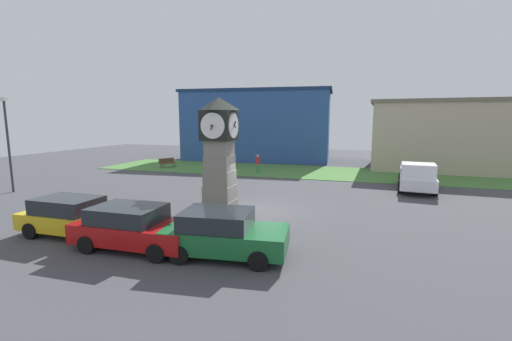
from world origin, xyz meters
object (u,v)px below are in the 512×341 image
at_px(bench, 167,162).
at_px(pedestrian_near_bench, 258,163).
at_px(bollard_near_tower, 160,218).
at_px(pickup_truck, 417,176).
at_px(car_near_tower, 134,227).
at_px(car_navy_sedan, 73,216).
at_px(street_lamp_near_road, 8,138).
at_px(clock_tower, 219,154).
at_px(car_by_building, 223,233).
at_px(bollard_mid_row, 185,223).

xyz_separation_m(bench, pedestrian_near_bench, (9.33, -0.74, 0.41)).
xyz_separation_m(bollard_near_tower, pickup_truck, (11.45, 12.51, 0.35)).
distance_m(car_near_tower, pedestrian_near_bench, 17.77).
distance_m(car_navy_sedan, street_lamp_near_road, 11.95).
xyz_separation_m(bollard_near_tower, car_navy_sedan, (-3.04, -1.44, 0.20)).
relative_size(car_navy_sedan, street_lamp_near_road, 0.74).
distance_m(car_navy_sedan, pedestrian_near_bench, 17.49).
height_order(clock_tower, car_by_building, clock_tower).
xyz_separation_m(bollard_near_tower, street_lamp_near_road, (-13.36, 3.93, 2.89)).
xyz_separation_m(bollard_near_tower, car_near_tower, (0.17, -1.87, 0.20)).
distance_m(car_by_building, pickup_truck, 16.17).
bearing_deg(car_near_tower, bollard_mid_row, 57.60).
xyz_separation_m(car_by_building, bench, (-13.47, 18.22, -0.27)).
height_order(car_near_tower, street_lamp_near_road, street_lamp_near_road).
bearing_deg(pickup_truck, bench, 169.12).
distance_m(car_navy_sedan, car_by_building, 6.58).
height_order(bollard_near_tower, pedestrian_near_bench, pedestrian_near_bench).
relative_size(bollard_near_tower, bollard_mid_row, 1.15).
height_order(pickup_truck, pedestrian_near_bench, pickup_truck).
bearing_deg(street_lamp_near_road, bollard_near_tower, -16.39).
bearing_deg(bollard_mid_row, car_near_tower, -122.40).
relative_size(bollard_near_tower, car_by_building, 0.26).
bearing_deg(pedestrian_near_bench, pickup_truck, -15.61).
bearing_deg(car_navy_sedan, clock_tower, 45.64).
bearing_deg(bollard_mid_row, car_navy_sedan, -163.28).
xyz_separation_m(pickup_truck, bench, (-21.38, 4.11, -0.41)).
xyz_separation_m(car_navy_sedan, car_near_tower, (3.21, -0.43, 0.01)).
bearing_deg(bench, car_by_building, -53.51).
bearing_deg(clock_tower, car_near_tower, -103.92).
relative_size(bollard_near_tower, car_near_tower, 0.26).
relative_size(bollard_mid_row, car_by_building, 0.23).
xyz_separation_m(bollard_near_tower, car_by_building, (3.54, -1.60, 0.22)).
relative_size(pickup_truck, street_lamp_near_road, 0.96).
height_order(clock_tower, street_lamp_near_road, street_lamp_near_road).
distance_m(bollard_near_tower, pedestrian_near_bench, 15.89).
bearing_deg(car_navy_sedan, pedestrian_near_bench, 82.01).
bearing_deg(bollard_near_tower, car_by_building, -24.26).
distance_m(clock_tower, bollard_near_tower, 4.17).
height_order(clock_tower, bollard_near_tower, clock_tower).
bearing_deg(car_by_building, pickup_truck, 60.72).
distance_m(bollard_mid_row, street_lamp_near_road, 15.47).
height_order(pickup_truck, street_lamp_near_road, street_lamp_near_road).
relative_size(car_navy_sedan, pickup_truck, 0.77).
xyz_separation_m(car_navy_sedan, pickup_truck, (14.49, 13.95, 0.16)).
bearing_deg(clock_tower, car_by_building, -65.49).
relative_size(clock_tower, bench, 3.43).
relative_size(clock_tower, street_lamp_near_road, 0.95).
distance_m(clock_tower, car_navy_sedan, 6.72).
distance_m(car_by_building, street_lamp_near_road, 17.98).
xyz_separation_m(car_by_building, street_lamp_near_road, (-16.90, 5.52, 2.67)).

